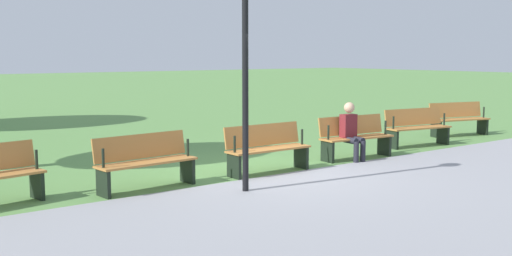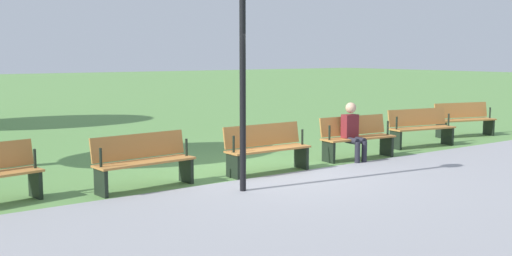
{
  "view_description": "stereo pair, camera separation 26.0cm",
  "coord_description": "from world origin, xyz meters",
  "px_view_note": "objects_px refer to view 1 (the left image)",
  "views": [
    {
      "loc": [
        6.8,
        8.64,
        2.2
      ],
      "look_at": [
        0.0,
        -0.4,
        0.8
      ],
      "focal_mm": 42.36,
      "sensor_mm": 36.0,
      "label": 1
    },
    {
      "loc": [
        6.59,
        8.79,
        2.2
      ],
      "look_at": [
        0.0,
        -0.4,
        0.8
      ],
      "focal_mm": 42.36,
      "sensor_mm": 36.0,
      "label": 2
    }
  ],
  "objects_px": {
    "bench_2": "(355,136)",
    "bench_4": "(145,161)",
    "bench_3": "(267,147)",
    "lamp_post": "(245,32)",
    "bench_0": "(458,118)",
    "bench_1": "(417,126)",
    "person_seated": "(351,130)"
  },
  "relations": [
    {
      "from": "bench_1",
      "to": "bench_2",
      "type": "distance_m",
      "value": 2.43
    },
    {
      "from": "bench_1",
      "to": "person_seated",
      "type": "bearing_deg",
      "value": 18.58
    },
    {
      "from": "bench_1",
      "to": "bench_3",
      "type": "xyz_separation_m",
      "value": [
        4.85,
        0.4,
        0.0
      ]
    },
    {
      "from": "bench_2",
      "to": "person_seated",
      "type": "relative_size",
      "value": 1.44
    },
    {
      "from": "bench_2",
      "to": "bench_3",
      "type": "height_order",
      "value": "same"
    },
    {
      "from": "person_seated",
      "to": "bench_0",
      "type": "bearing_deg",
      "value": -164.86
    },
    {
      "from": "bench_0",
      "to": "bench_1",
      "type": "height_order",
      "value": "same"
    },
    {
      "from": "bench_3",
      "to": "lamp_post",
      "type": "bearing_deg",
      "value": 39.48
    },
    {
      "from": "bench_2",
      "to": "bench_3",
      "type": "relative_size",
      "value": 1.02
    },
    {
      "from": "bench_0",
      "to": "bench_3",
      "type": "relative_size",
      "value": 1.04
    },
    {
      "from": "bench_1",
      "to": "bench_3",
      "type": "bearing_deg",
      "value": 14.25
    },
    {
      "from": "bench_3",
      "to": "person_seated",
      "type": "height_order",
      "value": "person_seated"
    },
    {
      "from": "bench_0",
      "to": "bench_4",
      "type": "xyz_separation_m",
      "value": [
        9.66,
        0.8,
        0.0
      ]
    },
    {
      "from": "bench_0",
      "to": "bench_4",
      "type": "height_order",
      "value": "same"
    },
    {
      "from": "bench_3",
      "to": "lamp_post",
      "type": "distance_m",
      "value": 2.59
    },
    {
      "from": "bench_4",
      "to": "lamp_post",
      "type": "bearing_deg",
      "value": 133.18
    },
    {
      "from": "bench_3",
      "to": "bench_1",
      "type": "bearing_deg",
      "value": -175.27
    },
    {
      "from": "bench_0",
      "to": "person_seated",
      "type": "xyz_separation_m",
      "value": [
        5.04,
        0.92,
        0.17
      ]
    },
    {
      "from": "bench_2",
      "to": "bench_1",
      "type": "bearing_deg",
      "value": -168.14
    },
    {
      "from": "bench_0",
      "to": "bench_2",
      "type": "relative_size",
      "value": 1.02
    },
    {
      "from": "bench_2",
      "to": "bench_4",
      "type": "bearing_deg",
      "value": 4.76
    },
    {
      "from": "bench_2",
      "to": "lamp_post",
      "type": "bearing_deg",
      "value": 21.55
    },
    {
      "from": "bench_2",
      "to": "lamp_post",
      "type": "height_order",
      "value": "lamp_post"
    },
    {
      "from": "bench_3",
      "to": "bench_2",
      "type": "bearing_deg",
      "value": -177.63
    },
    {
      "from": "bench_1",
      "to": "bench_4",
      "type": "xyz_separation_m",
      "value": [
        7.28,
        0.3,
        0.0
      ]
    },
    {
      "from": "bench_4",
      "to": "bench_2",
      "type": "bearing_deg",
      "value": 175.24
    },
    {
      "from": "bench_3",
      "to": "bench_0",
      "type": "bearing_deg",
      "value": -172.9
    },
    {
      "from": "bench_0",
      "to": "lamp_post",
      "type": "xyz_separation_m",
      "value": [
        8.44,
        1.9,
        2.05
      ]
    },
    {
      "from": "person_seated",
      "to": "bench_2",
      "type": "bearing_deg",
      "value": -148.16
    },
    {
      "from": "bench_1",
      "to": "bench_4",
      "type": "height_order",
      "value": "same"
    },
    {
      "from": "bench_1",
      "to": "bench_4",
      "type": "relative_size",
      "value": 1.01
    },
    {
      "from": "bench_0",
      "to": "person_seated",
      "type": "height_order",
      "value": "person_seated"
    }
  ]
}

